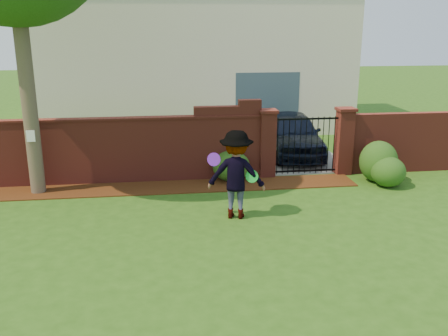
{
  "coord_description": "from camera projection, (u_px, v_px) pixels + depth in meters",
  "views": [
    {
      "loc": [
        -0.52,
        -8.93,
        4.08
      ],
      "look_at": [
        0.86,
        1.4,
        1.05
      ],
      "focal_mm": 39.63,
      "sensor_mm": 36.0,
      "label": 1
    }
  ],
  "objects": [
    {
      "name": "brick_wall",
      "position": [
        103.0,
        149.0,
        12.99
      ],
      "size": [
        8.7,
        0.31,
        2.16
      ],
      "color": "maroon",
      "rests_on": "ground"
    },
    {
      "name": "house",
      "position": [
        194.0,
        48.0,
        20.36
      ],
      "size": [
        12.4,
        6.4,
        6.3
      ],
      "color": "#EDE1C6",
      "rests_on": "ground"
    },
    {
      "name": "shrub_right",
      "position": [
        388.0,
        172.0,
        12.85
      ],
      "size": [
        0.89,
        0.89,
        0.79
      ],
      "primitive_type": "ellipsoid",
      "color": "#194615",
      "rests_on": "ground"
    },
    {
      "name": "iron_gate",
      "position": [
        306.0,
        145.0,
        13.71
      ],
      "size": [
        1.78,
        0.03,
        1.6
      ],
      "color": "black",
      "rests_on": "ground"
    },
    {
      "name": "frisbee_green",
      "position": [
        252.0,
        176.0,
        10.49
      ],
      "size": [
        0.28,
        0.16,
        0.28
      ],
      "primitive_type": "cylinder",
      "rotation": [
        1.43,
        0.0,
        -0.39
      ],
      "color": "green",
      "rests_on": "man"
    },
    {
      "name": "paper_notice",
      "position": [
        31.0,
        136.0,
        11.88
      ],
      "size": [
        0.2,
        0.01,
        0.28
      ],
      "primitive_type": "cube",
      "color": "white",
      "rests_on": "tree"
    },
    {
      "name": "shrub_middle",
      "position": [
        378.0,
        161.0,
        13.22
      ],
      "size": [
        1.01,
        1.01,
        1.11
      ],
      "primitive_type": "ellipsoid",
      "color": "#194615",
      "rests_on": "ground"
    },
    {
      "name": "mulch_bed",
      "position": [
        145.0,
        188.0,
        12.75
      ],
      "size": [
        11.1,
        1.08,
        0.03
      ],
      "primitive_type": "cube",
      "color": "#3B1C0A",
      "rests_on": "ground"
    },
    {
      "name": "man",
      "position": [
        236.0,
        175.0,
        10.61
      ],
      "size": [
        1.4,
        1.02,
        1.94
      ],
      "primitive_type": "imported",
      "rotation": [
        0.0,
        0.0,
        2.88
      ],
      "color": "gray",
      "rests_on": "ground"
    },
    {
      "name": "car",
      "position": [
        294.0,
        135.0,
        15.75
      ],
      "size": [
        1.91,
        4.14,
        1.38
      ],
      "primitive_type": "imported",
      "rotation": [
        0.0,
        0.0,
        -0.07
      ],
      "color": "black",
      "rests_on": "ground"
    },
    {
      "name": "pillar_left",
      "position": [
        267.0,
        143.0,
        13.54
      ],
      "size": [
        0.5,
        0.5,
        1.88
      ],
      "color": "maroon",
      "rests_on": "ground"
    },
    {
      "name": "ground",
      "position": [
        190.0,
        241.0,
        9.7
      ],
      "size": [
        80.0,
        80.0,
        0.01
      ],
      "primitive_type": "cube",
      "color": "#285114",
      "rests_on": "ground"
    },
    {
      "name": "shrub_left",
      "position": [
        231.0,
        166.0,
        13.31
      ],
      "size": [
        1.01,
        1.01,
        0.83
      ],
      "primitive_type": "ellipsoid",
      "color": "#194615",
      "rests_on": "ground"
    },
    {
      "name": "frisbee_purple",
      "position": [
        214.0,
        159.0,
        10.51
      ],
      "size": [
        0.3,
        0.17,
        0.29
      ],
      "primitive_type": "cylinder",
      "rotation": [
        1.36,
        0.0,
        -0.3
      ],
      "color": "#6A1EBF",
      "rests_on": "man"
    },
    {
      "name": "pillar_right",
      "position": [
        344.0,
        141.0,
        13.82
      ],
      "size": [
        0.5,
        0.5,
        1.88
      ],
      "color": "maroon",
      "rests_on": "ground"
    },
    {
      "name": "brick_wall_return",
      "position": [
        411.0,
        142.0,
        14.11
      ],
      "size": [
        4.0,
        0.25,
        1.7
      ],
      "primitive_type": "cube",
      "color": "maroon",
      "rests_on": "ground"
    },
    {
      "name": "driveway",
      "position": [
        273.0,
        142.0,
        17.76
      ],
      "size": [
        3.2,
        8.0,
        0.01
      ],
      "primitive_type": "cube",
      "color": "gray",
      "rests_on": "ground"
    }
  ]
}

